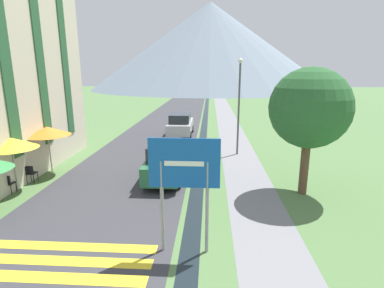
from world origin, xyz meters
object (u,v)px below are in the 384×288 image
object	(u,v)px
cafe_umbrella_middle_yellow	(11,143)
cafe_umbrella_rear_orange	(48,131)
parked_car_near	(166,160)
road_sign	(184,176)
streetlamp	(239,100)
cafe_chair_middle	(8,182)
parked_car_far	(180,124)
tree_by_path	(310,108)
cafe_chair_far_left	(24,173)
cafe_chair_far_right	(31,172)

from	to	relation	value
cafe_umbrella_middle_yellow	cafe_umbrella_rear_orange	xyz separation A→B (m)	(0.41, 2.20, 0.09)
parked_car_near	road_sign	bearing A→B (deg)	-76.77
road_sign	parked_car_near	bearing A→B (deg)	103.23
parked_car_near	cafe_umbrella_middle_yellow	bearing A→B (deg)	-162.68
road_sign	streetlamp	bearing A→B (deg)	77.18
road_sign	cafe_chair_middle	world-z (taller)	road_sign
parked_car_far	cafe_umbrella_middle_yellow	size ratio (longest dim) A/B	1.82
cafe_chair_middle	tree_by_path	bearing A→B (deg)	31.62
parked_car_near	cafe_umbrella_middle_yellow	world-z (taller)	cafe_umbrella_middle_yellow
cafe_chair_far_left	streetlamp	distance (m)	12.29
parked_car_far	tree_by_path	size ratio (longest dim) A/B	0.82
cafe_umbrella_rear_orange	cafe_chair_far_right	bearing A→B (deg)	-104.96
parked_car_near	cafe_umbrella_middle_yellow	distance (m)	6.77
road_sign	parked_car_far	xyz separation A→B (m)	(-1.72, 16.23, -1.42)
cafe_umbrella_middle_yellow	streetlamp	bearing A→B (deg)	32.68
cafe_umbrella_rear_orange	tree_by_path	xyz separation A→B (m)	(12.13, -1.78, 1.44)
cafe_chair_middle	tree_by_path	distance (m)	13.08
parked_car_far	streetlamp	bearing A→B (deg)	-52.69
cafe_chair_far_right	cafe_chair_middle	size ratio (longest dim) A/B	1.00
streetlamp	cafe_umbrella_middle_yellow	bearing A→B (deg)	-147.32
parked_car_near	cafe_chair_far_right	distance (m)	6.39
parked_car_near	cafe_chair_middle	xyz separation A→B (m)	(-6.49, -2.40, -0.40)
road_sign	parked_car_near	distance (m)	6.49
cafe_chair_middle	streetlamp	xyz separation A→B (m)	(10.38, 6.99, 2.93)
cafe_umbrella_middle_yellow	tree_by_path	bearing A→B (deg)	1.94
parked_car_far	tree_by_path	bearing A→B (deg)	-60.98
parked_car_far	streetlamp	size ratio (longest dim) A/B	0.74
cafe_chair_far_right	parked_car_far	bearing A→B (deg)	73.32
cafe_umbrella_rear_orange	road_sign	bearing A→B (deg)	-40.80
parked_car_near	cafe_chair_far_left	bearing A→B (deg)	-170.12
cafe_umbrella_rear_orange	cafe_chair_middle	bearing A→B (deg)	-101.60
cafe_chair_far_left	cafe_chair_middle	distance (m)	1.26
cafe_chair_far_left	cafe_chair_middle	world-z (taller)	same
cafe_chair_far_right	cafe_chair_middle	world-z (taller)	same
cafe_chair_far_left	cafe_umbrella_middle_yellow	distance (m)	1.85
road_sign	streetlamp	world-z (taller)	streetlamp
cafe_chair_far_left	cafe_umbrella_rear_orange	size ratio (longest dim) A/B	0.34
road_sign	cafe_chair_far_right	bearing A→B (deg)	146.54
parked_car_near	tree_by_path	size ratio (longest dim) A/B	0.84
cafe_umbrella_middle_yellow	streetlamp	distance (m)	12.25
road_sign	cafe_umbrella_middle_yellow	size ratio (longest dim) A/B	1.43
cafe_chair_far_left	cafe_umbrella_middle_yellow	bearing A→B (deg)	-71.66
cafe_umbrella_rear_orange	parked_car_far	bearing A→B (deg)	60.03
cafe_chair_middle	cafe_umbrella_rear_orange	world-z (taller)	cafe_umbrella_rear_orange
parked_car_far	parked_car_near	bearing A→B (deg)	-88.45
streetlamp	tree_by_path	distance (m)	6.57
parked_car_far	cafe_umbrella_rear_orange	xyz separation A→B (m)	(-5.68, -9.84, 1.33)
cafe_chair_far_right	streetlamp	size ratio (longest dim) A/B	0.14
tree_by_path	streetlamp	bearing A→B (deg)	110.34
cafe_umbrella_rear_orange	tree_by_path	bearing A→B (deg)	-8.35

